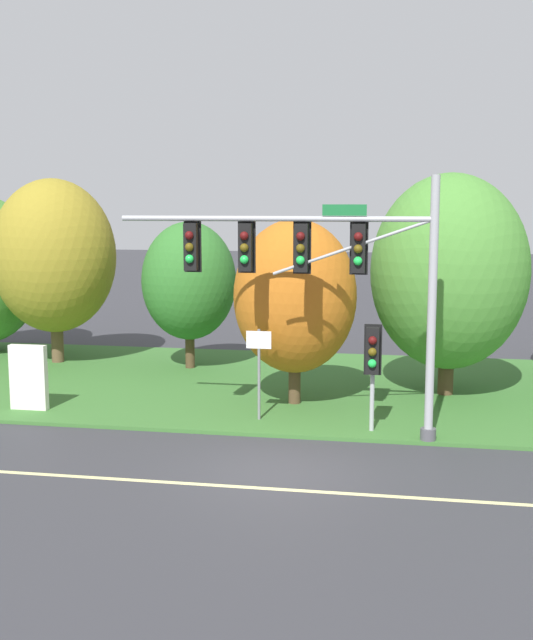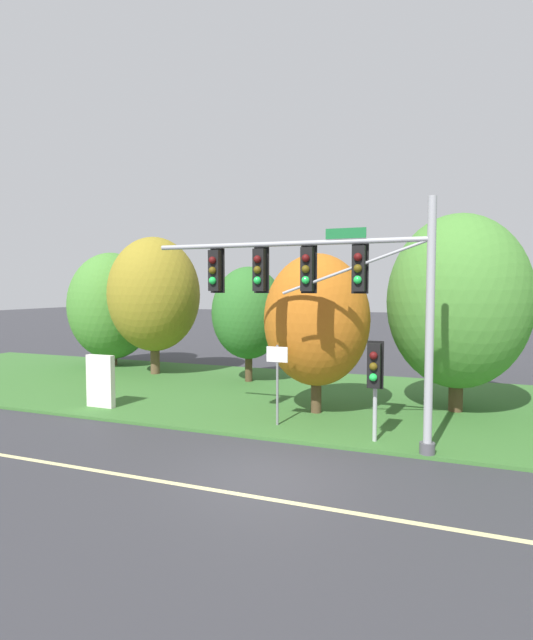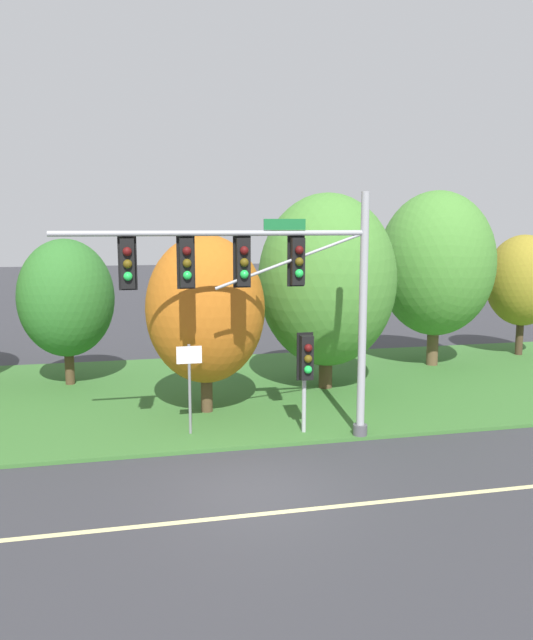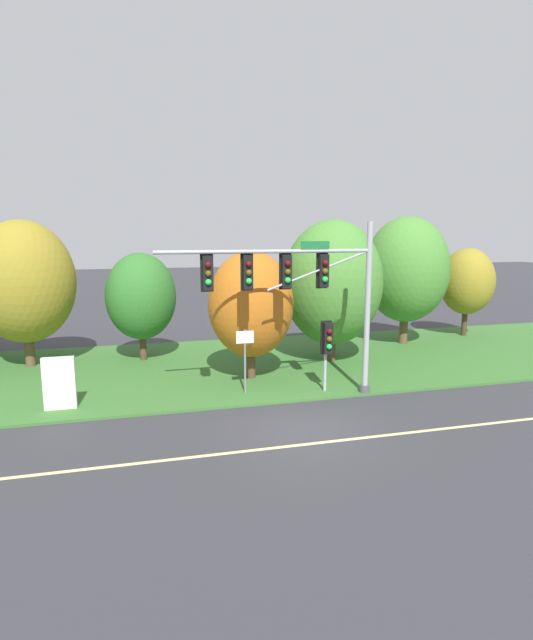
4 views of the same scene
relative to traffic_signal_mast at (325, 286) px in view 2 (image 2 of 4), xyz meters
name	(u,v)px [view 2 (image 2 of 4)]	position (x,y,z in m)	size (l,w,h in m)	color
ground_plane	(266,476)	(-0.71, -2.69, -4.48)	(160.00, 160.00, 0.00)	#333338
lane_stripe	(245,495)	(-0.71, -3.89, -4.47)	(36.00, 0.16, 0.01)	beige
grass_verge	(343,400)	(-0.71, 5.56, -4.43)	(48.00, 11.50, 0.10)	#386B2D
traffic_signal_mast	(325,286)	(0.00, 0.00, 0.00)	(8.20, 0.49, 6.65)	#9EA0A5
pedestrian_signal_near_kerb	(374,371)	(1.31, 0.43, -2.34)	(0.46, 0.55, 2.86)	#9EA0A5
route_sign_post	(277,373)	(-1.83, 1.16, -2.73)	(0.70, 0.08, 2.54)	slate
tree_nearest_road	(112,306)	(-14.61, 9.28, -1.08)	(4.73, 4.73, 6.27)	brown
tree_left_of_mast	(154,295)	(-10.82, 7.78, -0.39)	(4.56, 4.56, 6.85)	brown
tree_behind_signpost	(249,313)	(-5.60, 7.61, -1.21)	(3.40, 3.40, 5.30)	#4C3823
tree_mid_verge	(317,320)	(-1.12, 3.15, -1.16)	(3.64, 3.64, 5.51)	#4C3823
tree_tall_centre	(458,302)	(3.40, 5.12, -0.53)	(4.83, 4.83, 6.88)	#4C3823
info_kiosk	(101,381)	(-8.63, 1.07, -3.44)	(1.10, 0.24, 1.90)	silver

